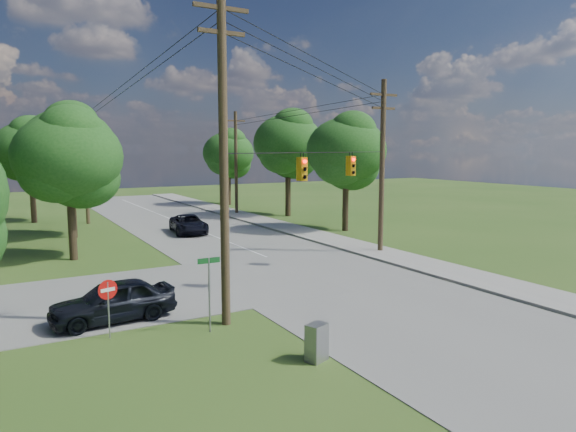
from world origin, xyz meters
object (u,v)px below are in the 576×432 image
pole_north_w (85,164)px  control_cabinet (317,342)px  pole_sw (224,153)px  car_cross_dark (113,301)px  car_main_north (189,224)px  pole_ne (382,164)px  pole_north_e (236,162)px  do_not_enter_sign (108,295)px

pole_north_w → control_cabinet: (1.50, -34.00, -4.56)m
pole_sw → pole_north_w: (-0.40, 29.60, -1.10)m
car_cross_dark → car_main_north: size_ratio=0.90×
control_cabinet → pole_ne: bearing=23.0°
car_main_north → pole_sw: bearing=-97.2°
pole_sw → pole_ne: pole_sw is taller
car_cross_dark → car_main_north: car_cross_dark is taller
pole_north_w → control_cabinet: size_ratio=8.70×
pole_north_e → pole_north_w: size_ratio=1.00×
pole_ne → do_not_enter_sign: pole_ne is taller
control_cabinet → pole_north_w: bearing=71.5°
pole_north_w → car_main_north: bearing=-57.7°
car_cross_dark → pole_north_w: bearing=168.6°
pole_north_w → car_cross_dark: size_ratio=2.22×
do_not_enter_sign → pole_north_w: bearing=67.8°
car_cross_dark → control_cabinet: (4.63, -6.70, -0.22)m
pole_north_e → do_not_enter_sign: pole_north_e is taller
pole_sw → car_cross_dark: bearing=146.9°
pole_sw → control_cabinet: bearing=-76.0°
pole_sw → control_cabinet: (1.10, -4.40, -5.65)m
pole_sw → car_cross_dark: 6.87m
pole_north_w → car_main_north: size_ratio=2.00×
pole_north_w → do_not_enter_sign: (-3.59, -29.00, -3.63)m
pole_north_w → pole_sw: bearing=-89.2°
pole_sw → car_main_north: (5.45, 20.36, -5.50)m
pole_north_e → control_cabinet: bearing=-110.0°
control_cabinet → do_not_enter_sign: size_ratio=0.57×
car_cross_dark → control_cabinet: size_ratio=3.91×
pole_north_e → pole_north_w: (-13.90, 0.00, 0.00)m
pole_north_e → do_not_enter_sign: (-17.49, -29.00, -3.63)m
pole_ne → control_cabinet: 17.94m
pole_sw → control_cabinet: 7.25m
pole_sw → pole_ne: (13.50, 7.60, -0.76)m
pole_sw → pole_north_w: size_ratio=1.20×
pole_north_e → control_cabinet: (-12.40, -34.00, -4.56)m
car_cross_dark → do_not_enter_sign: bearing=-19.9°
car_cross_dark → do_not_enter_sign: 1.90m
pole_sw → car_cross_dark: pole_sw is taller
pole_sw → car_main_north: size_ratio=2.40×
pole_north_w → pole_ne: bearing=-57.7°
pole_north_e → pole_sw: bearing=-114.5°
car_main_north → pole_north_w: bearing=130.1°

